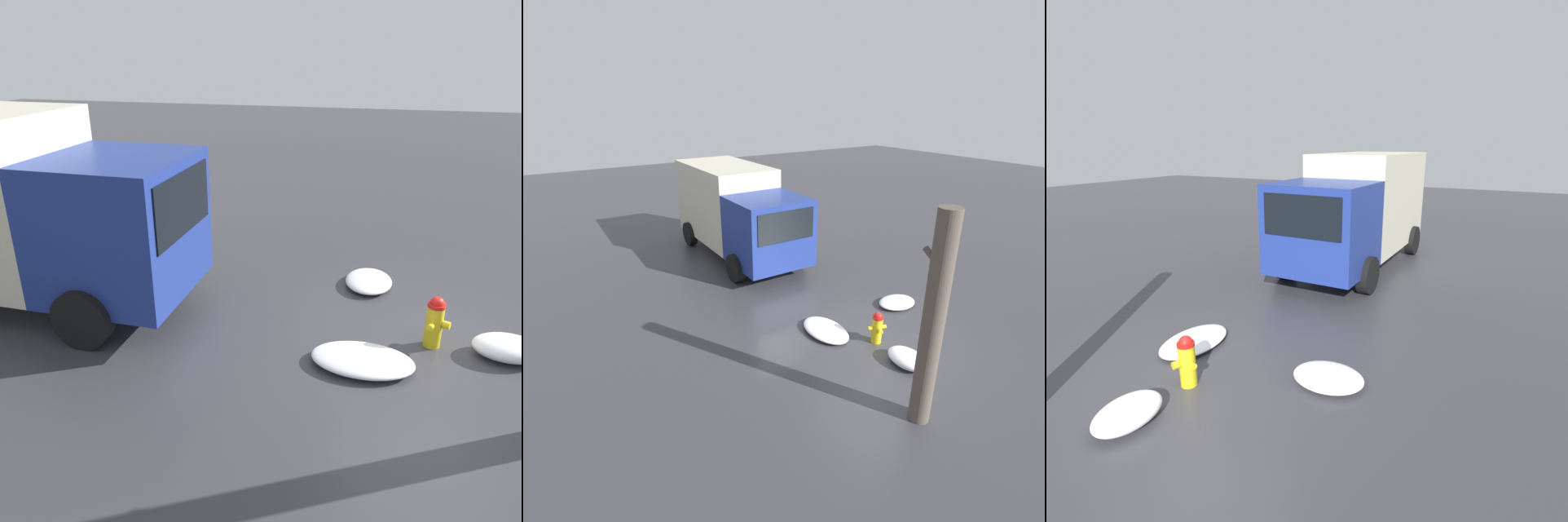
{
  "view_description": "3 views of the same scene",
  "coord_description": "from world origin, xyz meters",
  "views": [
    {
      "loc": [
        0.87,
        6.78,
        4.06
      ],
      "look_at": [
        2.76,
        -0.75,
        0.74
      ],
      "focal_mm": 35.0,
      "sensor_mm": 36.0,
      "label": 1
    },
    {
      "loc": [
        -5.72,
        6.33,
        5.43
      ],
      "look_at": [
        3.04,
        0.63,
        1.18
      ],
      "focal_mm": 28.0,
      "sensor_mm": 36.0,
      "label": 2
    },
    {
      "loc": [
        -3.85,
        -3.99,
        3.44
      ],
      "look_at": [
        3.3,
        -0.24,
        1.09
      ],
      "focal_mm": 28.0,
      "sensor_mm": 36.0,
      "label": 3
    }
  ],
  "objects": [
    {
      "name": "snow_pile_by_hydrant",
      "position": [
        -1.01,
        0.07,
        0.15
      ],
      "size": [
        0.95,
        0.66,
        0.31
      ],
      "color": "white",
      "rests_on": "ground_plane"
    },
    {
      "name": "snow_pile_curbside",
      "position": [
        0.95,
        0.77,
        0.09
      ],
      "size": [
        1.4,
        0.88,
        0.19
      ],
      "color": "white",
      "rests_on": "ground_plane"
    },
    {
      "name": "snow_pile_by_tree",
      "position": [
        1.0,
        -1.8,
        0.1
      ],
      "size": [
        0.83,
        1.09,
        0.19
      ],
      "color": "white",
      "rests_on": "ground_plane"
    },
    {
      "name": "fire_hydrant",
      "position": [
        -0.0,
        0.0,
        0.41
      ],
      "size": [
        0.35,
        0.44,
        0.79
      ],
      "rotation": [
        0.0,
        0.0,
        2.78
      ],
      "color": "yellow",
      "rests_on": "ground_plane"
    },
    {
      "name": "ground_plane",
      "position": [
        0.0,
        0.0,
        0.0
      ],
      "size": [
        60.0,
        60.0,
        0.0
      ],
      "primitive_type": "plane",
      "color": "#38383D"
    }
  ]
}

